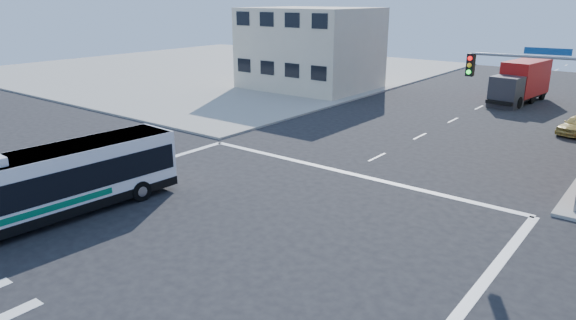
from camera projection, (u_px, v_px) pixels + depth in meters
The scene contains 6 objects.
ground at pixel (219, 234), 20.36m from camera, with size 120.00×120.00×0.00m, color black.
sidewalk_nw at pixel (220, 68), 67.14m from camera, with size 50.00×50.00×0.15m, color gray.
building_west at pixel (310, 49), 51.65m from camera, with size 12.06×10.06×8.00m.
signal_mast_ne at pixel (548, 97), 21.52m from camera, with size 7.91×1.13×8.07m.
transit_bus at pixel (50, 183), 21.37m from camera, with size 3.02×11.18×3.28m.
box_truck at pixel (520, 83), 45.25m from camera, with size 3.27×8.27×3.62m.
Camera 1 is at (13.54, -12.91, 8.98)m, focal length 32.00 mm.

